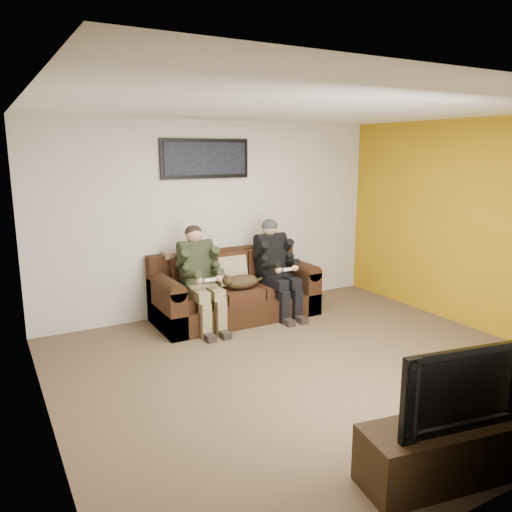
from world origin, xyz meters
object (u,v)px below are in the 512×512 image
framed_poster (205,159)px  television (457,383)px  sofa (233,292)px  person_left (200,272)px  cat (241,282)px  tv_stand (451,449)px  person_right (276,262)px

framed_poster → television: bearing=-90.5°
sofa → framed_poster: (-0.20, 0.39, 1.77)m
person_left → cat: person_left is taller
framed_poster → tv_stand: 4.58m
television → sofa: bearing=96.4°
person_left → person_right: size_ratio=0.99×
cat → framed_poster: size_ratio=0.53×
cat → tv_stand: size_ratio=0.51×
tv_stand → framed_poster: bearing=99.4°
cat → television: size_ratio=0.66×
sofa → tv_stand: bearing=-93.5°
sofa → television: television is taller
person_left → sofa: bearing=18.0°
sofa → framed_poster: 1.82m
tv_stand → television: (0.00, 0.00, 0.49)m
sofa → person_left: size_ratio=1.67×
tv_stand → cat: bearing=96.1°
sofa → tv_stand: (-0.23, -3.78, -0.13)m
framed_poster → tv_stand: framed_poster is taller
sofa → person_left: 0.70m
person_right → framed_poster: (-0.75, 0.57, 1.38)m
tv_stand → television: bearing=0.0°
person_right → cat: person_right is taller
person_right → television: person_right is taller
tv_stand → television: 0.49m
cat → framed_poster: (-0.20, 0.60, 1.57)m
framed_poster → person_right: bearing=-37.0°
person_right → cat: 0.59m
person_left → framed_poster: 1.53m
person_right → person_left: bearing=-180.0°
tv_stand → television: television is taller
cat → tv_stand: (-0.23, -3.56, -0.33)m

